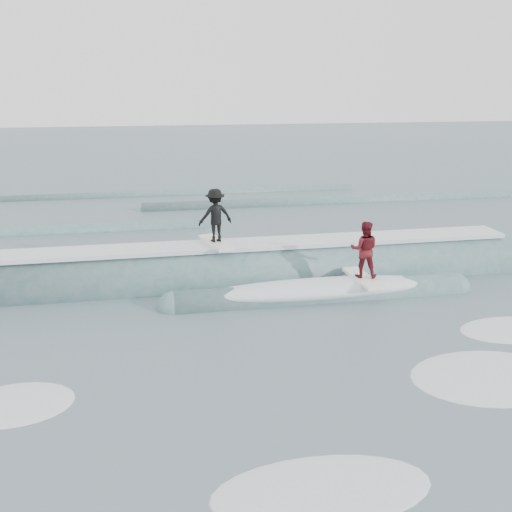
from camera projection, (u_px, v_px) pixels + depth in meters
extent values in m
plane|color=#415960|center=(298.00, 365.00, 13.47)|extent=(160.00, 160.00, 0.00)
cylinder|color=#3C6565|center=(250.00, 278.00, 19.39)|extent=(18.73, 2.28, 2.28)
sphere|color=#3C6565|center=(499.00, 263.00, 21.07)|extent=(2.28, 2.28, 2.28)
cylinder|color=#3C6565|center=(320.00, 298.00, 17.64)|extent=(9.00, 1.02, 1.02)
sphere|color=#3C6565|center=(174.00, 308.00, 16.83)|extent=(1.02, 1.02, 1.02)
sphere|color=#3C6565|center=(454.00, 288.00, 18.45)|extent=(1.02, 1.02, 1.02)
cube|color=white|center=(250.00, 244.00, 19.03)|extent=(18.00, 1.30, 0.14)
ellipsoid|color=white|center=(321.00, 289.00, 17.56)|extent=(7.60, 1.30, 0.60)
cube|color=white|center=(216.00, 243.00, 18.79)|extent=(1.02, 2.07, 0.10)
imported|color=black|center=(215.00, 215.00, 18.52)|extent=(1.24, 0.88, 1.74)
cube|color=white|center=(363.00, 278.00, 17.72)|extent=(0.67, 2.03, 0.10)
imported|color=#540F15|center=(364.00, 249.00, 17.45)|extent=(1.02, 0.91, 1.76)
ellipsoid|color=white|center=(322.00, 490.00, 9.32)|extent=(3.01, 2.05, 0.10)
ellipsoid|color=white|center=(490.00, 377.00, 12.91)|extent=(3.82, 2.61, 0.10)
ellipsoid|color=white|center=(14.00, 404.00, 11.80)|extent=(2.61, 1.78, 0.10)
cylinder|color=#3C6565|center=(343.00, 202.00, 31.70)|extent=(22.00, 0.80, 0.80)
cylinder|color=#3C6565|center=(174.00, 195.00, 33.82)|extent=(22.00, 0.60, 0.60)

